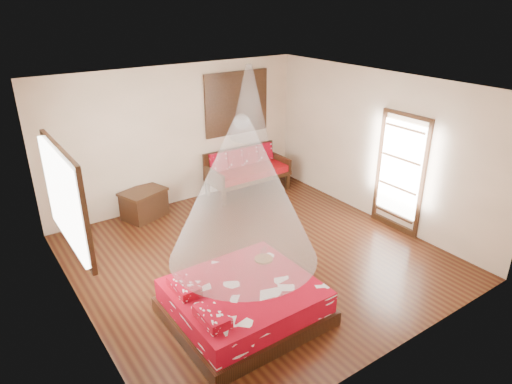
% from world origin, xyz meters
% --- Properties ---
extents(room, '(5.54, 5.54, 2.84)m').
position_xyz_m(room, '(0.00, 0.00, 1.40)').
color(room, black).
rests_on(room, ground).
extents(bed, '(1.91, 1.73, 0.63)m').
position_xyz_m(bed, '(-1.04, -1.19, 0.25)').
color(bed, black).
rests_on(bed, floor).
extents(daybed, '(1.78, 0.79, 0.95)m').
position_xyz_m(daybed, '(1.39, 2.38, 0.52)').
color(daybed, black).
rests_on(daybed, floor).
extents(storage_chest, '(0.96, 0.82, 0.56)m').
position_xyz_m(storage_chest, '(-0.94, 2.45, 0.28)').
color(storage_chest, black).
rests_on(storage_chest, floor).
extents(shutter_panel, '(1.52, 0.06, 1.32)m').
position_xyz_m(shutter_panel, '(1.39, 2.72, 1.90)').
color(shutter_panel, black).
rests_on(shutter_panel, wall_back).
extents(window_left, '(0.10, 1.74, 1.34)m').
position_xyz_m(window_left, '(-2.71, 0.20, 1.70)').
color(window_left, black).
rests_on(window_left, wall_left).
extents(glazed_door, '(0.08, 1.02, 2.16)m').
position_xyz_m(glazed_door, '(2.72, -0.60, 1.07)').
color(glazed_door, black).
rests_on(glazed_door, floor).
extents(wine_tray, '(0.26, 0.26, 0.21)m').
position_xyz_m(wine_tray, '(-0.43, -0.82, 0.56)').
color(wine_tray, brown).
rests_on(wine_tray, bed).
extents(mosquito_net_main, '(1.87, 1.87, 1.80)m').
position_xyz_m(mosquito_net_main, '(-1.02, -1.19, 1.85)').
color(mosquito_net_main, white).
rests_on(mosquito_net_main, ceiling).
extents(mosquito_net_daybed, '(0.80, 0.80, 1.50)m').
position_xyz_m(mosquito_net_daybed, '(1.39, 2.25, 2.00)').
color(mosquito_net_daybed, white).
rests_on(mosquito_net_daybed, ceiling).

